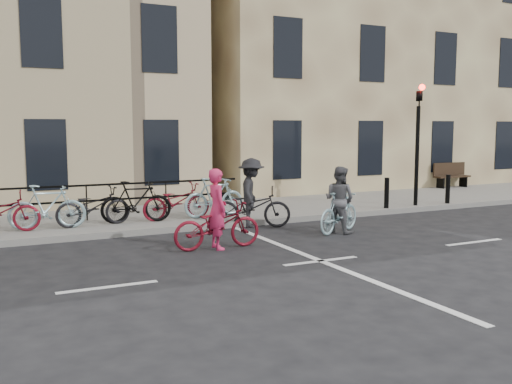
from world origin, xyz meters
name	(u,v)px	position (x,y,z in m)	size (l,w,h in m)	color
ground	(321,261)	(0.00, 0.00, 0.00)	(120.00, 120.00, 0.00)	black
sidewalk	(58,225)	(-4.00, 6.00, 0.07)	(46.00, 4.00, 0.15)	slate
building_east	(335,46)	(9.00, 13.00, 6.15)	(14.00, 10.00, 12.00)	#99805C
traffic_light	(418,129)	(6.20, 4.34, 2.45)	(0.18, 0.30, 3.90)	black
bollard_east	(387,193)	(5.00, 4.25, 0.60)	(0.14, 0.14, 0.90)	black
bollard_west	(448,189)	(7.40, 4.25, 0.60)	(0.14, 0.14, 0.90)	black
bench	(451,174)	(11.00, 7.73, 0.67)	(1.60, 0.41, 0.97)	black
parked_bikes	(69,207)	(-3.87, 5.04, 0.65)	(9.35, 1.23, 1.05)	black
cyclist_pink	(217,221)	(-1.34, 1.90, 0.58)	(1.90, 0.69, 1.68)	maroon
cyclist_grey	(339,206)	(1.99, 2.30, 0.65)	(1.70, 1.12, 1.60)	#96BCC5
cyclist_dark	(251,200)	(0.42, 3.90, 0.69)	(2.06, 1.53, 1.76)	black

